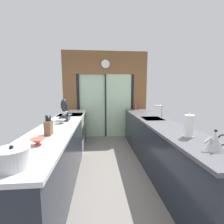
{
  "coord_description": "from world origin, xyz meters",
  "views": [
    {
      "loc": [
        -0.24,
        -2.56,
        1.5
      ],
      "look_at": [
        0.06,
        0.79,
        1.03
      ],
      "focal_mm": 24.86,
      "sensor_mm": 36.0,
      "label": 1
    }
  ],
  "objects_px": {
    "mixing_bowl_near": "(38,142)",
    "mixing_bowl_mid": "(61,121)",
    "knife_block": "(49,128)",
    "soap_bottle": "(136,106)",
    "stock_pot": "(12,158)",
    "paper_towel_roll": "(189,126)",
    "stand_mixer": "(65,112)",
    "mixing_bowl_far": "(68,116)",
    "oven_range": "(71,133)",
    "kettle": "(215,141)"
  },
  "relations": [
    {
      "from": "mixing_bowl_far",
      "to": "stand_mixer",
      "type": "xyz_separation_m",
      "value": [
        0.0,
        -0.32,
        0.12
      ]
    },
    {
      "from": "stock_pot",
      "to": "kettle",
      "type": "bearing_deg",
      "value": 6.01
    },
    {
      "from": "mixing_bowl_mid",
      "to": "stand_mixer",
      "type": "bearing_deg",
      "value": 90.0
    },
    {
      "from": "stock_pot",
      "to": "paper_towel_roll",
      "type": "relative_size",
      "value": 0.82
    },
    {
      "from": "oven_range",
      "to": "mixing_bowl_far",
      "type": "distance_m",
      "value": 0.67
    },
    {
      "from": "stock_pot",
      "to": "paper_towel_roll",
      "type": "height_order",
      "value": "paper_towel_roll"
    },
    {
      "from": "mixing_bowl_near",
      "to": "kettle",
      "type": "xyz_separation_m",
      "value": [
        1.78,
        -0.31,
        0.05
      ]
    },
    {
      "from": "mixing_bowl_far",
      "to": "paper_towel_roll",
      "type": "height_order",
      "value": "paper_towel_roll"
    },
    {
      "from": "knife_block",
      "to": "kettle",
      "type": "height_order",
      "value": "knife_block"
    },
    {
      "from": "mixing_bowl_near",
      "to": "knife_block",
      "type": "relative_size",
      "value": 0.59
    },
    {
      "from": "knife_block",
      "to": "soap_bottle",
      "type": "height_order",
      "value": "knife_block"
    },
    {
      "from": "stand_mixer",
      "to": "paper_towel_roll",
      "type": "xyz_separation_m",
      "value": [
        1.78,
        -1.24,
        -0.02
      ]
    },
    {
      "from": "stand_mixer",
      "to": "soap_bottle",
      "type": "height_order",
      "value": "stand_mixer"
    },
    {
      "from": "mixing_bowl_far",
      "to": "knife_block",
      "type": "xyz_separation_m",
      "value": [
        -0.0,
        -1.31,
        0.06
      ]
    },
    {
      "from": "mixing_bowl_far",
      "to": "knife_block",
      "type": "distance_m",
      "value": 1.32
    },
    {
      "from": "mixing_bowl_far",
      "to": "knife_block",
      "type": "height_order",
      "value": "knife_block"
    },
    {
      "from": "mixing_bowl_near",
      "to": "mixing_bowl_mid",
      "type": "relative_size",
      "value": 0.93
    },
    {
      "from": "mixing_bowl_far",
      "to": "mixing_bowl_mid",
      "type": "bearing_deg",
      "value": -90.0
    },
    {
      "from": "mixing_bowl_near",
      "to": "paper_towel_roll",
      "type": "xyz_separation_m",
      "value": [
        1.78,
        0.14,
        0.1
      ]
    },
    {
      "from": "oven_range",
      "to": "soap_bottle",
      "type": "xyz_separation_m",
      "value": [
        1.8,
        0.77,
        0.57
      ]
    },
    {
      "from": "mixing_bowl_near",
      "to": "mixing_bowl_far",
      "type": "bearing_deg",
      "value": 90.0
    },
    {
      "from": "mixing_bowl_far",
      "to": "kettle",
      "type": "distance_m",
      "value": 2.68
    },
    {
      "from": "paper_towel_roll",
      "to": "mixing_bowl_far",
      "type": "bearing_deg",
      "value": 138.8
    },
    {
      "from": "mixing_bowl_near",
      "to": "kettle",
      "type": "height_order",
      "value": "kettle"
    },
    {
      "from": "mixing_bowl_far",
      "to": "paper_towel_roll",
      "type": "distance_m",
      "value": 2.37
    },
    {
      "from": "mixing_bowl_mid",
      "to": "oven_range",
      "type": "bearing_deg",
      "value": 91.0
    },
    {
      "from": "mixing_bowl_mid",
      "to": "mixing_bowl_far",
      "type": "distance_m",
      "value": 0.61
    },
    {
      "from": "stand_mixer",
      "to": "paper_towel_roll",
      "type": "bearing_deg",
      "value": -34.83
    },
    {
      "from": "mixing_bowl_mid",
      "to": "stand_mixer",
      "type": "relative_size",
      "value": 0.4
    },
    {
      "from": "stand_mixer",
      "to": "knife_block",
      "type": "bearing_deg",
      "value": -90.0
    },
    {
      "from": "mixing_bowl_far",
      "to": "soap_bottle",
      "type": "height_order",
      "value": "soap_bottle"
    },
    {
      "from": "mixing_bowl_mid",
      "to": "knife_block",
      "type": "relative_size",
      "value": 0.64
    },
    {
      "from": "mixing_bowl_mid",
      "to": "stock_pot",
      "type": "relative_size",
      "value": 0.66
    },
    {
      "from": "mixing_bowl_near",
      "to": "mixing_bowl_far",
      "type": "xyz_separation_m",
      "value": [
        -0.0,
        1.7,
        0.0
      ]
    },
    {
      "from": "oven_range",
      "to": "mixing_bowl_mid",
      "type": "bearing_deg",
      "value": -89.0
    },
    {
      "from": "paper_towel_roll",
      "to": "knife_block",
      "type": "bearing_deg",
      "value": 172.21
    },
    {
      "from": "mixing_bowl_near",
      "to": "knife_block",
      "type": "bearing_deg",
      "value": 90.01
    },
    {
      "from": "oven_range",
      "to": "knife_block",
      "type": "xyz_separation_m",
      "value": [
        0.02,
        -1.76,
        0.56
      ]
    },
    {
      "from": "kettle",
      "to": "stock_pot",
      "type": "bearing_deg",
      "value": -173.99
    },
    {
      "from": "paper_towel_roll",
      "to": "oven_range",
      "type": "bearing_deg",
      "value": 131.93
    },
    {
      "from": "knife_block",
      "to": "stand_mixer",
      "type": "distance_m",
      "value": 1.0
    },
    {
      "from": "mixing_bowl_far",
      "to": "paper_towel_roll",
      "type": "relative_size",
      "value": 0.6
    },
    {
      "from": "mixing_bowl_mid",
      "to": "kettle",
      "type": "height_order",
      "value": "kettle"
    },
    {
      "from": "knife_block",
      "to": "paper_towel_roll",
      "type": "height_order",
      "value": "paper_towel_roll"
    },
    {
      "from": "stock_pot",
      "to": "soap_bottle",
      "type": "xyz_separation_m",
      "value": [
        1.78,
        3.4,
        0.03
      ]
    },
    {
      "from": "mixing_bowl_mid",
      "to": "soap_bottle",
      "type": "bearing_deg",
      "value": 45.66
    },
    {
      "from": "oven_range",
      "to": "stock_pot",
      "type": "xyz_separation_m",
      "value": [
        0.02,
        -2.63,
        0.54
      ]
    },
    {
      "from": "mixing_bowl_mid",
      "to": "mixing_bowl_near",
      "type": "bearing_deg",
      "value": -90.0
    },
    {
      "from": "soap_bottle",
      "to": "oven_range",
      "type": "bearing_deg",
      "value": -156.89
    },
    {
      "from": "mixing_bowl_near",
      "to": "kettle",
      "type": "distance_m",
      "value": 1.81
    }
  ]
}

